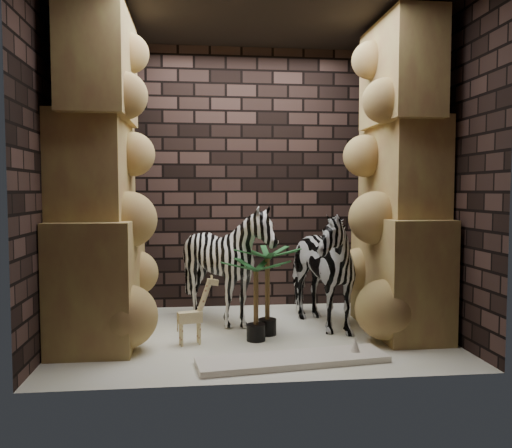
{
  "coord_description": "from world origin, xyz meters",
  "views": [
    {
      "loc": [
        -0.52,
        -4.82,
        1.36
      ],
      "look_at": [
        0.04,
        0.15,
        1.04
      ],
      "focal_mm": 36.68,
      "sensor_mm": 36.0,
      "label": 1
    }
  ],
  "objects": [
    {
      "name": "rock_pillar_right",
      "position": [
        1.42,
        0.0,
        1.5
      ],
      "size": [
        0.58,
        1.25,
        3.0
      ],
      "primitive_type": null,
      "color": "tan",
      "rests_on": "floor"
    },
    {
      "name": "surfboard",
      "position": [
        0.22,
        -0.85,
        0.03
      ],
      "size": [
        1.55,
        0.57,
        0.05
      ],
      "primitive_type": "cube",
      "rotation": [
        0.0,
        0.0,
        0.13
      ],
      "color": "white",
      "rests_on": "floor"
    },
    {
      "name": "rock_pillar_left",
      "position": [
        -1.4,
        0.0,
        1.5
      ],
      "size": [
        0.68,
        1.3,
        3.0
      ],
      "primitive_type": null,
      "color": "tan",
      "rests_on": "floor"
    },
    {
      "name": "wall_front",
      "position": [
        0.0,
        -1.25,
        1.5
      ],
      "size": [
        3.5,
        0.0,
        3.5
      ],
      "primitive_type": "plane",
      "rotation": [
        -1.57,
        0.0,
        0.0
      ],
      "color": "black",
      "rests_on": "ground"
    },
    {
      "name": "palm_front",
      "position": [
        0.13,
        -0.02,
        0.42
      ],
      "size": [
        0.36,
        0.36,
        0.84
      ],
      "primitive_type": null,
      "color": "#114517",
      "rests_on": "floor"
    },
    {
      "name": "zebra_right",
      "position": [
        0.63,
        0.21,
        0.68
      ],
      "size": [
        0.91,
        1.28,
        1.37
      ],
      "primitive_type": "imported",
      "rotation": [
        0.0,
        0.0,
        0.28
      ],
      "color": "white",
      "rests_on": "floor"
    },
    {
      "name": "floor",
      "position": [
        0.0,
        0.0,
        0.0
      ],
      "size": [
        3.5,
        3.5,
        0.0
      ],
      "primitive_type": "plane",
      "color": "white",
      "rests_on": "ground"
    },
    {
      "name": "wall_back",
      "position": [
        0.0,
        1.25,
        1.5
      ],
      "size": [
        3.5,
        0.0,
        3.5
      ],
      "primitive_type": "plane",
      "rotation": [
        1.57,
        0.0,
        0.0
      ],
      "color": "black",
      "rests_on": "ground"
    },
    {
      "name": "ceiling",
      "position": [
        0.0,
        0.0,
        3.0
      ],
      "size": [
        3.5,
        3.5,
        0.0
      ],
      "primitive_type": "plane",
      "rotation": [
        3.14,
        0.0,
        0.0
      ],
      "color": "black",
      "rests_on": "ground"
    },
    {
      "name": "giraffe_toy",
      "position": [
        -0.59,
        -0.26,
        0.31
      ],
      "size": [
        0.34,
        0.19,
        0.62
      ],
      "primitive_type": null,
      "rotation": [
        0.0,
        0.0,
        0.26
      ],
      "color": "beige",
      "rests_on": "floor"
    },
    {
      "name": "wall_right",
      "position": [
        1.75,
        0.0,
        1.5
      ],
      "size": [
        0.0,
        3.0,
        3.0
      ],
      "primitive_type": "plane",
      "rotation": [
        1.57,
        0.0,
        -1.57
      ],
      "color": "black",
      "rests_on": "ground"
    },
    {
      "name": "palm_back",
      "position": [
        0.0,
        -0.2,
        0.37
      ],
      "size": [
        0.36,
        0.36,
        0.75
      ],
      "primitive_type": null,
      "color": "#114517",
      "rests_on": "floor"
    },
    {
      "name": "zebra_left",
      "position": [
        -0.22,
        0.36,
        0.55
      ],
      "size": [
        1.11,
        1.32,
        1.11
      ],
      "primitive_type": "imported",
      "rotation": [
        0.0,
        0.0,
        -0.11
      ],
      "color": "white",
      "rests_on": "floor"
    },
    {
      "name": "wall_left",
      "position": [
        -1.75,
        0.0,
        1.5
      ],
      "size": [
        0.0,
        3.0,
        3.0
      ],
      "primitive_type": "plane",
      "rotation": [
        1.57,
        0.0,
        1.57
      ],
      "color": "black",
      "rests_on": "ground"
    }
  ]
}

